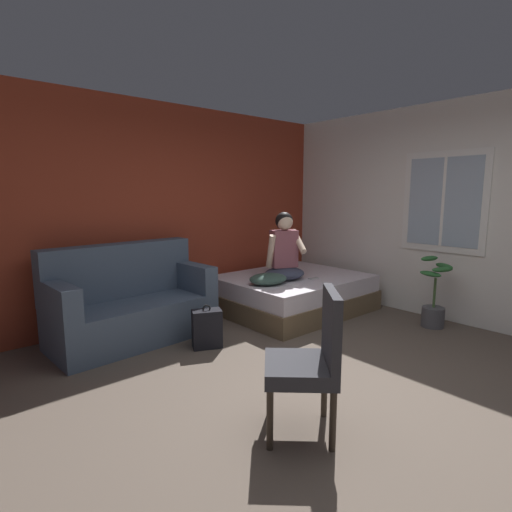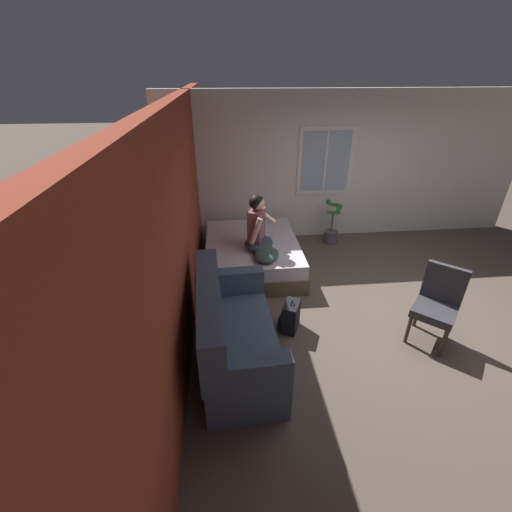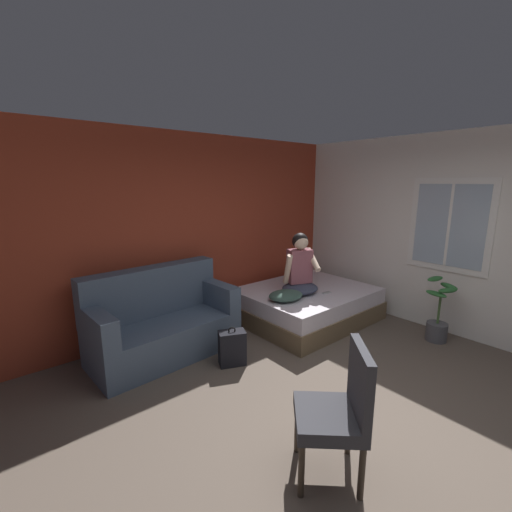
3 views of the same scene
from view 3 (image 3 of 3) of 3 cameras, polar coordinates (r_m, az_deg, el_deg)
The scene contains 11 objects.
ground_plane at distance 3.38m, azimuth 16.08°, elevation -25.63°, with size 40.00×40.00×0.00m, color brown.
wall_back_accent at distance 4.88m, azimuth -11.55°, elevation 3.74°, with size 10.19×0.16×2.70m, color #993823.
wall_side_with_window at distance 5.21m, azimuth 33.79°, elevation 2.45°, with size 0.19×6.91×2.70m.
bed at distance 5.30m, azimuth 8.42°, elevation -7.91°, with size 1.91×1.56×0.48m.
couch at distance 4.35m, azimuth -15.41°, elevation -10.63°, with size 1.74×0.91×1.04m.
side_chair at distance 2.64m, azimuth 13.71°, elevation -23.36°, with size 0.65×0.65×0.98m.
person_seated at distance 4.90m, azimuth 7.33°, elevation -2.21°, with size 0.65×0.60×0.88m.
backpack at distance 4.06m, azimuth -4.02°, elevation -15.06°, with size 0.35×0.32×0.46m.
throw_pillow at distance 4.66m, azimuth 4.98°, elevation -6.59°, with size 0.48×0.36×0.14m, color #385147.
cell_phone at distance 5.07m, azimuth 11.67°, elevation -6.01°, with size 0.07×0.14×0.01m, color #B7B7BC.
potted_plant at distance 5.12m, azimuth 28.07°, elevation -9.23°, with size 0.39×0.37×0.85m.
Camera 3 is at (-2.29, -1.42, 2.05)m, focal length 24.00 mm.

